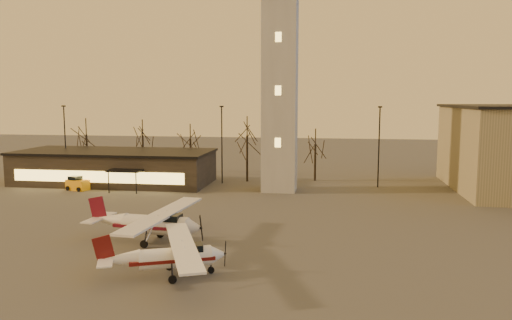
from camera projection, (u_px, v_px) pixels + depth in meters
The scene contains 8 objects.
ground at pixel (228, 278), 31.11m from camera, with size 220.00×220.00×0.00m, color #454340.
control_tower at pixel (280, 54), 58.51m from camera, with size 6.80×6.80×32.60m.
terminal at pixel (115, 167), 65.54m from camera, with size 25.40×12.20×4.30m.
light_poles at pixel (285, 145), 60.77m from camera, with size 58.50×12.25×10.14m.
tree_row at pixel (191, 135), 70.85m from camera, with size 37.20×9.20×8.80m.
cessna_front at pixel (177, 260), 31.29m from camera, with size 8.66×10.46×2.97m.
cessna_rear at pixel (158, 228), 38.40m from camera, with size 10.00×12.62×3.47m.
service_cart at pixel (77, 185), 60.69m from camera, with size 2.98×2.31×1.70m.
Camera 1 is at (6.31, -29.34, 11.16)m, focal length 35.00 mm.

